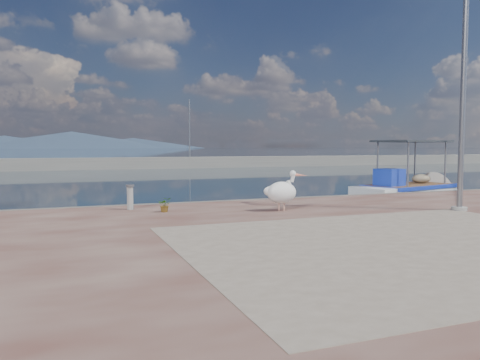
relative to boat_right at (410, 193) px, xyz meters
name	(u,v)px	position (x,y,z in m)	size (l,w,h in m)	color
ground	(295,243)	(-9.69, -7.06, -0.24)	(1400.00, 1400.00, 0.00)	#162635
quay_patch	(414,243)	(-8.69, -10.06, 0.26)	(9.00, 7.00, 0.01)	gray
breakwater	(115,163)	(-9.69, 32.94, 0.36)	(120.00, 2.20, 7.50)	gray
mountains	(67,141)	(-5.30, 642.94, 9.27)	(370.00, 280.00, 22.00)	#28384C
boat_right	(410,193)	(0.00, 0.00, 0.00)	(6.77, 3.61, 3.10)	white
pelican	(282,192)	(-9.05, -5.03, 0.81)	(1.24, 0.85, 1.18)	tan
lamp_post	(462,97)	(-4.13, -6.78, 3.56)	(0.44, 0.96, 7.00)	gray
bollard_near	(130,196)	(-13.16, -3.16, 0.66)	(0.25, 0.25, 0.75)	gray
potted_plant	(165,205)	(-12.30, -4.05, 0.47)	(0.38, 0.33, 0.42)	#33722D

